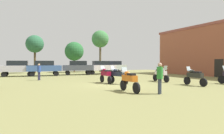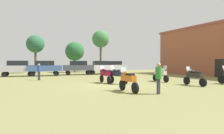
{
  "view_description": "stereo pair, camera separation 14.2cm",
  "coord_description": "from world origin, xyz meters",
  "px_view_note": "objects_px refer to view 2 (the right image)",
  "views": [
    {
      "loc": [
        -6.78,
        -14.18,
        1.81
      ],
      "look_at": [
        3.22,
        6.7,
        1.26
      ],
      "focal_mm": 31.81,
      "sensor_mm": 36.0,
      "label": 1
    },
    {
      "loc": [
        -6.65,
        -14.24,
        1.81
      ],
      "look_at": [
        3.22,
        6.7,
        1.26
      ],
      "focal_mm": 31.81,
      "sensor_mm": 36.0,
      "label": 2
    }
  ],
  "objects_px": {
    "car_4": "(18,67)",
    "tree_3": "(75,51)",
    "motorcycle_6": "(117,75)",
    "tree_4": "(35,44)",
    "motorcycle_2": "(194,76)",
    "tree_5": "(101,39)",
    "person_2": "(39,71)",
    "car_6": "(113,66)",
    "person_1": "(159,76)",
    "motorcycle_4": "(128,80)",
    "car_2": "(78,67)",
    "motorcycle_9": "(105,75)",
    "car_5": "(45,67)",
    "motorcycle_1": "(161,74)",
    "car_1": "(101,66)"
  },
  "relations": [
    {
      "from": "tree_3",
      "to": "person_1",
      "type": "bearing_deg",
      "value": -94.4
    },
    {
      "from": "motorcycle_9",
      "to": "car_6",
      "type": "bearing_deg",
      "value": 60.36
    },
    {
      "from": "motorcycle_9",
      "to": "car_4",
      "type": "height_order",
      "value": "car_4"
    },
    {
      "from": "motorcycle_1",
      "to": "person_1",
      "type": "height_order",
      "value": "person_1"
    },
    {
      "from": "motorcycle_2",
      "to": "motorcycle_9",
      "type": "relative_size",
      "value": 0.98
    },
    {
      "from": "motorcycle_2",
      "to": "person_2",
      "type": "xyz_separation_m",
      "value": [
        -10.38,
        9.94,
        0.25
      ]
    },
    {
      "from": "car_4",
      "to": "person_1",
      "type": "xyz_separation_m",
      "value": [
        7.18,
        -19.04,
        -0.13
      ]
    },
    {
      "from": "person_2",
      "to": "motorcycle_1",
      "type": "bearing_deg",
      "value": 98.35
    },
    {
      "from": "car_5",
      "to": "motorcycle_1",
      "type": "bearing_deg",
      "value": -141.75
    },
    {
      "from": "motorcycle_1",
      "to": "motorcycle_9",
      "type": "bearing_deg",
      "value": -10.13
    },
    {
      "from": "person_1",
      "to": "person_2",
      "type": "relative_size",
      "value": 1.07
    },
    {
      "from": "motorcycle_4",
      "to": "tree_5",
      "type": "relative_size",
      "value": 0.28
    },
    {
      "from": "motorcycle_1",
      "to": "motorcycle_4",
      "type": "bearing_deg",
      "value": 36.38
    },
    {
      "from": "motorcycle_2",
      "to": "tree_5",
      "type": "height_order",
      "value": "tree_5"
    },
    {
      "from": "motorcycle_9",
      "to": "tree_3",
      "type": "xyz_separation_m",
      "value": [
        2.42,
        19.44,
        3.03
      ]
    },
    {
      "from": "motorcycle_4",
      "to": "car_6",
      "type": "distance_m",
      "value": 19.98
    },
    {
      "from": "motorcycle_2",
      "to": "person_2",
      "type": "height_order",
      "value": "person_2"
    },
    {
      "from": "car_2",
      "to": "car_5",
      "type": "bearing_deg",
      "value": 104.68
    },
    {
      "from": "motorcycle_9",
      "to": "car_2",
      "type": "distance_m",
      "value": 12.33
    },
    {
      "from": "tree_4",
      "to": "car_2",
      "type": "bearing_deg",
      "value": -55.62
    },
    {
      "from": "motorcycle_6",
      "to": "car_1",
      "type": "bearing_deg",
      "value": 56.89
    },
    {
      "from": "motorcycle_2",
      "to": "motorcycle_6",
      "type": "xyz_separation_m",
      "value": [
        -4.84,
        3.53,
        0.02
      ]
    },
    {
      "from": "car_1",
      "to": "car_2",
      "type": "bearing_deg",
      "value": 93.86
    },
    {
      "from": "car_1",
      "to": "car_5",
      "type": "relative_size",
      "value": 1.02
    },
    {
      "from": "motorcycle_9",
      "to": "motorcycle_4",
      "type": "bearing_deg",
      "value": -99.3
    },
    {
      "from": "tree_4",
      "to": "tree_5",
      "type": "bearing_deg",
      "value": -3.8
    },
    {
      "from": "motorcycle_6",
      "to": "tree_4",
      "type": "relative_size",
      "value": 0.35
    },
    {
      "from": "motorcycle_2",
      "to": "tree_5",
      "type": "distance_m",
      "value": 24.32
    },
    {
      "from": "car_1",
      "to": "person_1",
      "type": "bearing_deg",
      "value": 174.82
    },
    {
      "from": "car_4",
      "to": "tree_3",
      "type": "height_order",
      "value": "tree_3"
    },
    {
      "from": "car_5",
      "to": "car_4",
      "type": "bearing_deg",
      "value": 86.28
    },
    {
      "from": "person_2",
      "to": "tree_3",
      "type": "height_order",
      "value": "tree_3"
    },
    {
      "from": "motorcycle_1",
      "to": "motorcycle_2",
      "type": "bearing_deg",
      "value": 96.72
    },
    {
      "from": "car_1",
      "to": "car_5",
      "type": "height_order",
      "value": "same"
    },
    {
      "from": "tree_3",
      "to": "tree_5",
      "type": "bearing_deg",
      "value": -3.76
    },
    {
      "from": "motorcycle_2",
      "to": "motorcycle_1",
      "type": "bearing_deg",
      "value": 95.51
    },
    {
      "from": "motorcycle_6",
      "to": "motorcycle_9",
      "type": "xyz_separation_m",
      "value": [
        -0.67,
        0.99,
        0.0
      ]
    },
    {
      "from": "car_4",
      "to": "car_2",
      "type": "bearing_deg",
      "value": -85.04
    },
    {
      "from": "motorcycle_2",
      "to": "motorcycle_4",
      "type": "distance_m",
      "value": 6.27
    },
    {
      "from": "car_4",
      "to": "tree_3",
      "type": "bearing_deg",
      "value": -46.73
    },
    {
      "from": "motorcycle_4",
      "to": "car_2",
      "type": "relative_size",
      "value": 0.48
    },
    {
      "from": "person_2",
      "to": "car_6",
      "type": "bearing_deg",
      "value": 164.02
    },
    {
      "from": "car_5",
      "to": "motorcycle_2",
      "type": "bearing_deg",
      "value": -146.85
    },
    {
      "from": "car_5",
      "to": "person_1",
      "type": "xyz_separation_m",
      "value": [
        4.01,
        -18.6,
        -0.13
      ]
    },
    {
      "from": "car_1",
      "to": "car_4",
      "type": "xyz_separation_m",
      "value": [
        -11.33,
        0.32,
        0.0
      ]
    },
    {
      "from": "car_1",
      "to": "car_6",
      "type": "relative_size",
      "value": 1.0
    },
    {
      "from": "tree_4",
      "to": "tree_5",
      "type": "distance_m",
      "value": 11.55
    },
    {
      "from": "tree_5",
      "to": "tree_3",
      "type": "bearing_deg",
      "value": 176.24
    },
    {
      "from": "motorcycle_2",
      "to": "car_4",
      "type": "relative_size",
      "value": 0.49
    },
    {
      "from": "motorcycle_1",
      "to": "car_5",
      "type": "relative_size",
      "value": 0.51
    }
  ]
}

